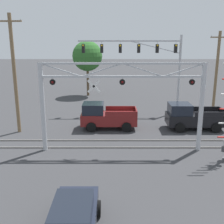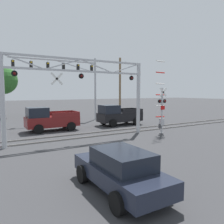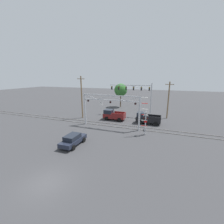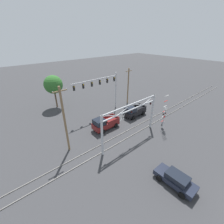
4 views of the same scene
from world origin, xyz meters
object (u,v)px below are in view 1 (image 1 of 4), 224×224
utility_pole_right (217,72)px  sedan_waiting (73,219)px  pickup_truck_following (192,117)px  traffic_signal_span (151,58)px  pickup_truck_lead (106,116)px  crossing_gantry (122,96)px  utility_pole_left (15,74)px  background_tree_beyond_span (88,56)px

utility_pole_right → sedan_waiting: bearing=-122.5°
pickup_truck_following → sedan_waiting: size_ratio=1.09×
traffic_signal_span → pickup_truck_lead: size_ratio=2.18×
crossing_gantry → utility_pole_right: bearing=45.7°
utility_pole_left → utility_pole_right: (18.24, 6.23, -0.59)m
traffic_signal_span → background_tree_beyond_span: traffic_signal_span is taller
crossing_gantry → pickup_truck_lead: (-1.20, 4.81, -2.75)m
traffic_signal_span → utility_pole_right: size_ratio=1.25×
crossing_gantry → pickup_truck_following: bearing=37.2°
crossing_gantry → background_tree_beyond_span: (-3.89, 18.97, 1.40)m
pickup_truck_lead → sedan_waiting: pickup_truck_lead is taller
crossing_gantry → traffic_signal_span: bearing=72.6°
pickup_truck_lead → utility_pole_left: 8.14m
traffic_signal_span → background_tree_beyond_span: 11.30m
pickup_truck_lead → pickup_truck_following: (7.33, -0.16, 0.00)m
traffic_signal_span → pickup_truck_lead: 8.28m
pickup_truck_lead → background_tree_beyond_span: (-2.69, 14.16, 4.14)m
pickup_truck_following → utility_pole_left: size_ratio=0.51×
sedan_waiting → utility_pole_right: (12.06, 18.95, 3.45)m
crossing_gantry → sedan_waiting: 9.59m
utility_pole_left → traffic_signal_span: bearing=28.5°
sedan_waiting → utility_pole_left: (-6.17, 12.72, 4.04)m
traffic_signal_span → background_tree_beyond_span: bearing=128.8°
traffic_signal_span → utility_pole_left: 13.16m
traffic_signal_span → utility_pole_right: (6.69, -0.05, -1.37)m
pickup_truck_lead → background_tree_beyond_span: bearing=100.8°
crossing_gantry → pickup_truck_following: crossing_gantry is taller
sedan_waiting → background_tree_beyond_span: 28.20m
utility_pole_left → crossing_gantry: bearing=-24.9°
traffic_signal_span → sedan_waiting: traffic_signal_span is taller
utility_pole_right → background_tree_beyond_span: (-13.77, 8.86, 0.96)m
pickup_truck_following → background_tree_beyond_span: background_tree_beyond_span is taller
pickup_truck_lead → sedan_waiting: 13.69m
pickup_truck_lead → sedan_waiting: bearing=-94.1°
crossing_gantry → background_tree_beyond_span: bearing=101.6°
crossing_gantry → background_tree_beyond_span: size_ratio=1.53×
pickup_truck_following → sedan_waiting: 15.84m
crossing_gantry → utility_pole_left: (-8.36, 3.88, 1.02)m
background_tree_beyond_span → utility_pole_right: bearing=-32.8°
crossing_gantry → pickup_truck_lead: 5.67m
sedan_waiting → utility_pole_left: size_ratio=0.47×
sedan_waiting → traffic_signal_span: bearing=74.2°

